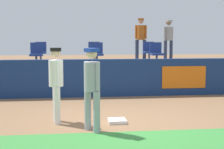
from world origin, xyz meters
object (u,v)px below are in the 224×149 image
at_px(player_runner_visitor, 92,84).
at_px(seat_back_left, 41,51).
at_px(spectator_capped, 141,36).
at_px(seat_front_left, 36,53).
at_px(seat_back_center, 94,51).
at_px(player_fielder_home, 56,80).
at_px(seat_back_right, 149,50).
at_px(spectator_hooded, 168,37).
at_px(seat_front_center, 97,52).
at_px(seat_front_right, 156,52).
at_px(first_base, 117,121).

distance_m(player_runner_visitor, seat_back_left, 7.56).
bearing_deg(player_runner_visitor, spectator_capped, 128.59).
distance_m(seat_front_left, seat_back_center, 2.84).
relative_size(player_runner_visitor, seat_front_left, 2.05).
relative_size(player_fielder_home, seat_front_left, 2.04).
bearing_deg(seat_back_right, spectator_hooded, 35.44).
bearing_deg(spectator_hooded, seat_front_left, 2.89).
height_order(spectator_hooded, spectator_capped, spectator_capped).
bearing_deg(spectator_capped, seat_front_center, 59.54).
distance_m(seat_back_right, spectator_capped, 0.93).
distance_m(player_fielder_home, player_runner_visitor, 1.13).
relative_size(player_runner_visitor, seat_back_left, 2.05).
bearing_deg(spectator_hooded, seat_back_left, -13.89).
distance_m(seat_front_right, spectator_hooded, 2.89).
distance_m(seat_front_right, spectator_capped, 2.55).
bearing_deg(seat_front_left, seat_back_right, 21.57).
bearing_deg(seat_front_center, seat_back_right, 37.15).
bearing_deg(seat_back_right, player_fielder_home, -119.07).
height_order(seat_back_center, spectator_capped, spectator_capped).
relative_size(player_runner_visitor, spectator_capped, 0.93).
distance_m(player_fielder_home, spectator_capped, 8.03).
height_order(seat_front_right, seat_front_left, same).
bearing_deg(spectator_capped, player_runner_visitor, 82.37).
bearing_deg(seat_back_right, seat_front_center, -142.85).
bearing_deg(player_runner_visitor, seat_front_left, 163.69).
bearing_deg(spectator_capped, player_fielder_home, 75.29).
distance_m(seat_front_center, spectator_hooded, 4.33).
bearing_deg(seat_back_left, seat_front_center, -39.42).
xyz_separation_m(seat_back_left, spectator_hooded, (5.64, 0.76, 0.57)).
bearing_deg(player_fielder_home, spectator_capped, 146.63).
bearing_deg(player_runner_visitor, seat_back_right, 125.54).
distance_m(seat_back_left, seat_front_center, 2.83).
xyz_separation_m(seat_back_center, spectator_hooded, (3.43, 0.76, 0.57)).
distance_m(seat_front_center, spectator_capped, 3.33).
relative_size(player_runner_visitor, seat_front_center, 2.05).
bearing_deg(seat_back_center, player_fielder_home, -101.08).
relative_size(player_runner_visitor, spectator_hooded, 0.96).
bearing_deg(spectator_hooded, spectator_capped, -17.54).
bearing_deg(spectator_capped, seat_front_left, 40.33).
xyz_separation_m(first_base, player_fielder_home, (-1.37, 0.20, 0.95)).
distance_m(player_runner_visitor, seat_front_left, 5.82).
relative_size(first_base, spectator_capped, 0.21).
relative_size(player_runner_visitor, seat_back_center, 2.05).
bearing_deg(seat_back_center, seat_front_center, -90.75).
relative_size(player_fielder_home, seat_front_center, 2.04).
height_order(player_fielder_home, seat_back_right, seat_back_right).
relative_size(seat_front_left, seat_back_center, 1.00).
relative_size(player_fielder_home, spectator_hooded, 0.95).
bearing_deg(seat_front_left, seat_front_center, 0.01).
relative_size(player_fielder_home, seat_back_center, 2.04).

